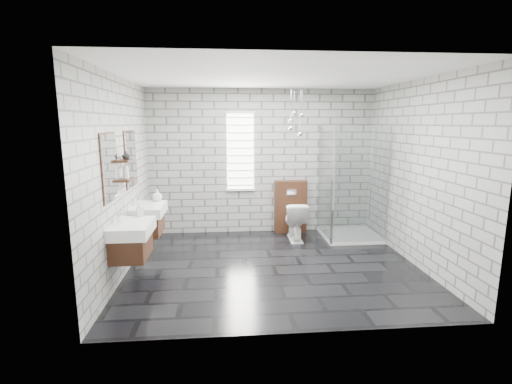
{
  "coord_description": "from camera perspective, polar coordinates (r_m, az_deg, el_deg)",
  "views": [
    {
      "loc": [
        -0.7,
        -5.15,
        2.08
      ],
      "look_at": [
        -0.23,
        0.35,
        1.05
      ],
      "focal_mm": 26.0,
      "sensor_mm": 36.0,
      "label": 1
    }
  ],
  "objects": [
    {
      "name": "toilet",
      "position": [
        6.72,
        6.01,
        -4.42
      ],
      "size": [
        0.4,
        0.69,
        0.69
      ],
      "primitive_type": "imported",
      "rotation": [
        0.0,
        0.0,
        3.12
      ],
      "color": "white",
      "rests_on": "floor"
    },
    {
      "name": "window",
      "position": [
        6.96,
        -2.43,
        6.21
      ],
      "size": [
        0.56,
        0.05,
        1.48
      ],
      "color": "white",
      "rests_on": "wall_back"
    },
    {
      "name": "shower_enclosure",
      "position": [
        6.89,
        13.9,
        -2.96
      ],
      "size": [
        1.0,
        1.0,
        2.03
      ],
      "color": "white",
      "rests_on": "floor"
    },
    {
      "name": "vanity_right",
      "position": [
        5.9,
        -16.59,
        -2.81
      ],
      "size": [
        0.47,
        0.7,
        1.57
      ],
      "color": "#3F2113",
      "rests_on": "wall_left"
    },
    {
      "name": "floor",
      "position": [
        5.6,
        2.69,
        -11.33
      ],
      "size": [
        4.2,
        3.6,
        0.02
      ],
      "primitive_type": "cube",
      "color": "black",
      "rests_on": "ground"
    },
    {
      "name": "shelf_lower",
      "position": [
        5.32,
        -19.32,
        1.78
      ],
      "size": [
        0.14,
        0.3,
        0.03
      ],
      "primitive_type": "cube",
      "color": "#3F2113",
      "rests_on": "wall_left"
    },
    {
      "name": "vanity_left",
      "position": [
        4.93,
        -18.97,
        -5.57
      ],
      "size": [
        0.47,
        0.7,
        1.57
      ],
      "color": "#3F2113",
      "rests_on": "wall_left"
    },
    {
      "name": "cistern_panel",
      "position": [
        7.14,
        5.32,
        -2.24
      ],
      "size": [
        0.6,
        0.2,
        1.0
      ],
      "primitive_type": "cube",
      "color": "#3F2113",
      "rests_on": "floor"
    },
    {
      "name": "soap_bottle_a",
      "position": [
        5.18,
        -17.44,
        -2.62
      ],
      "size": [
        0.11,
        0.11,
        0.18
      ],
      "primitive_type": "imported",
      "rotation": [
        0.0,
        0.0,
        0.41
      ],
      "color": "#B2B2B2",
      "rests_on": "vanity_left"
    },
    {
      "name": "wall_front",
      "position": [
        3.49,
        6.79,
        -1.56
      ],
      "size": [
        4.2,
        0.02,
        2.7
      ],
      "primitive_type": "cube",
      "color": "#9C9C97",
      "rests_on": "floor"
    },
    {
      "name": "wall_left",
      "position": [
        5.39,
        -20.04,
        2.16
      ],
      "size": [
        0.02,
        3.6,
        2.7
      ],
      "primitive_type": "cube",
      "color": "#9C9C97",
      "rests_on": "floor"
    },
    {
      "name": "wall_back",
      "position": [
        7.03,
        0.84,
        4.63
      ],
      "size": [
        4.2,
        0.02,
        2.7
      ],
      "primitive_type": "cube",
      "color": "#9C9C97",
      "rests_on": "floor"
    },
    {
      "name": "pendant_cluster",
      "position": [
        6.65,
        6.07,
        10.73
      ],
      "size": [
        0.3,
        0.23,
        0.86
      ],
      "color": "silver",
      "rests_on": "ceiling"
    },
    {
      "name": "soap_bottle_b",
      "position": [
        6.11,
        -14.97,
        -0.47
      ],
      "size": [
        0.18,
        0.18,
        0.19
      ],
      "primitive_type": "imported",
      "rotation": [
        0.0,
        0.0,
        0.26
      ],
      "color": "#B2B2B2",
      "rests_on": "vanity_right"
    },
    {
      "name": "wall_right",
      "position": [
        5.91,
        23.55,
        2.61
      ],
      "size": [
        0.02,
        3.6,
        2.7
      ],
      "primitive_type": "cube",
      "color": "#9C9C97",
      "rests_on": "floor"
    },
    {
      "name": "shelf_upper",
      "position": [
        5.29,
        -19.49,
        4.57
      ],
      "size": [
        0.14,
        0.3,
        0.03
      ],
      "primitive_type": "cube",
      "color": "#3F2113",
      "rests_on": "wall_left"
    },
    {
      "name": "vase",
      "position": [
        5.3,
        -19.38,
        5.36
      ],
      "size": [
        0.13,
        0.13,
        0.11
      ],
      "primitive_type": "imported",
      "rotation": [
        0.0,
        0.0,
        -0.3
      ],
      "color": "#B2B2B2",
      "rests_on": "shelf_upper"
    },
    {
      "name": "ceiling",
      "position": [
        5.23,
        2.96,
        17.49
      ],
      "size": [
        4.2,
        3.6,
        0.02
      ],
      "primitive_type": "cube",
      "color": "white",
      "rests_on": "wall_back"
    },
    {
      "name": "soap_bottle_c",
      "position": [
        5.27,
        -19.4,
        3.08
      ],
      "size": [
        0.1,
        0.1,
        0.22
      ],
      "primitive_type": "imported",
      "rotation": [
        0.0,
        0.0,
        0.12
      ],
      "color": "#B2B2B2",
      "rests_on": "shelf_lower"
    },
    {
      "name": "flush_plate",
      "position": [
        6.98,
        5.51,
        -0.03
      ],
      "size": [
        0.18,
        0.01,
        0.12
      ],
      "primitive_type": "cube",
      "color": "silver",
      "rests_on": "cistern_panel"
    }
  ]
}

